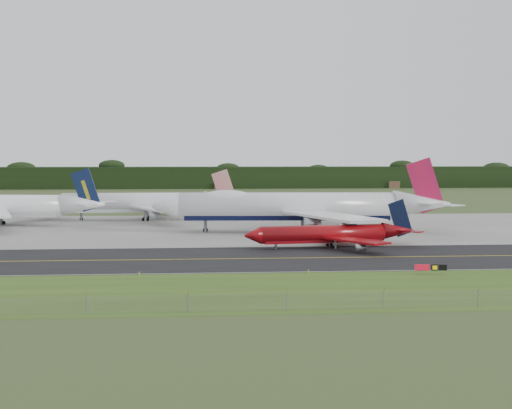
% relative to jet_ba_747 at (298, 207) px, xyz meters
% --- Properties ---
extents(ground, '(600.00, 600.00, 0.00)m').
position_rel_jet_ba_747_xyz_m(ground, '(-7.38, -39.14, -6.26)').
color(ground, '#384821').
rests_on(ground, ground).
extents(grass_verge, '(400.00, 30.00, 0.01)m').
position_rel_jet_ba_747_xyz_m(grass_verge, '(-7.38, -74.14, -6.25)').
color(grass_verge, '#2F4D16').
rests_on(grass_verge, ground).
extents(taxiway, '(400.00, 32.00, 0.02)m').
position_rel_jet_ba_747_xyz_m(taxiway, '(-7.38, -43.14, -6.25)').
color(taxiway, black).
rests_on(taxiway, ground).
extents(apron, '(400.00, 78.00, 0.01)m').
position_rel_jet_ba_747_xyz_m(apron, '(-7.38, 11.86, -6.25)').
color(apron, gray).
rests_on(apron, ground).
extents(taxiway_centreline, '(400.00, 0.40, 0.00)m').
position_rel_jet_ba_747_xyz_m(taxiway_centreline, '(-7.38, -43.14, -6.23)').
color(taxiway_centreline, gold).
rests_on(taxiway_centreline, taxiway).
extents(taxiway_edge_line, '(400.00, 0.25, 0.00)m').
position_rel_jet_ba_747_xyz_m(taxiway_edge_line, '(-7.38, -58.64, -6.23)').
color(taxiway_edge_line, silver).
rests_on(taxiway_edge_line, taxiway).
extents(perimeter_fence, '(320.00, 0.10, 320.00)m').
position_rel_jet_ba_747_xyz_m(perimeter_fence, '(-7.38, -87.14, -5.16)').
color(perimeter_fence, slate).
rests_on(perimeter_fence, ground).
extents(horizon_treeline, '(700.00, 25.00, 12.00)m').
position_rel_jet_ba_747_xyz_m(horizon_treeline, '(-7.38, 234.63, -0.79)').
color(horizon_treeline, black).
rests_on(horizon_treeline, ground).
extents(jet_ba_747, '(73.15, 60.46, 18.38)m').
position_rel_jet_ba_747_xyz_m(jet_ba_747, '(0.00, 0.00, 0.00)').
color(jet_ba_747, white).
rests_on(jet_ba_747, ground).
extents(jet_red_737, '(36.28, 29.35, 9.80)m').
position_rel_jet_ba_747_xyz_m(jet_red_737, '(3.16, -28.78, -3.55)').
color(jet_red_737, maroon).
rests_on(jet_red_737, ground).
extents(jet_star_tail, '(55.88, 46.97, 14.79)m').
position_rel_jet_ba_747_xyz_m(jet_star_tail, '(-39.65, 35.60, -1.33)').
color(jet_star_tail, silver).
rests_on(jet_star_tail, ground).
extents(taxiway_sign, '(5.00, 0.90, 1.68)m').
position_rel_jet_ba_747_xyz_m(taxiway_sign, '(12.51, -63.15, -5.08)').
color(taxiway_sign, slate).
rests_on(taxiway_sign, ground).
extents(edge_marker_left, '(0.16, 0.16, 0.50)m').
position_rel_jet_ba_747_xyz_m(edge_marker_left, '(-33.44, -59.64, -6.01)').
color(edge_marker_left, yellow).
rests_on(edge_marker_left, ground).
extents(edge_marker_center, '(0.16, 0.16, 0.50)m').
position_rel_jet_ba_747_xyz_m(edge_marker_center, '(-6.47, -59.64, -6.01)').
color(edge_marker_center, yellow).
rests_on(edge_marker_center, ground).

